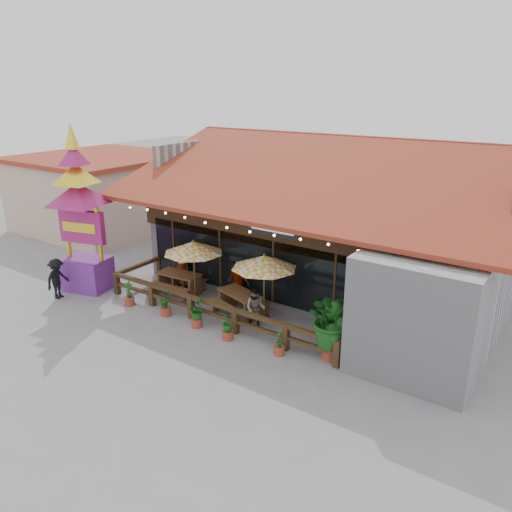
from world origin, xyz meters
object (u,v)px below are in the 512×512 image
Objects in this scene: umbrella_right at (264,262)px; thai_sign_tower at (79,198)px; tropical_plant at (333,320)px; umbrella_left at (193,248)px; pedestrian at (57,279)px; picnic_table_left at (179,280)px; picnic_table_right at (240,300)px.

thai_sign_tower is at bearing -166.77° from umbrella_right.
umbrella_right is 0.35× the size of thai_sign_tower.
thai_sign_tower reaches higher than tropical_plant.
umbrella_left is at bearing 20.91° from thai_sign_tower.
umbrella_left is 5.61m from pedestrian.
umbrella_left is 1.52× the size of picnic_table_left.
pedestrian is (-4.57, -2.97, -1.34)m from umbrella_left.
tropical_plant is at bearing -8.67° from picnic_table_left.
pedestrian is at bearing -146.98° from umbrella_left.
picnic_table_left is 0.88× the size of picnic_table_right.
umbrella_left is 1.34× the size of picnic_table_right.
umbrella_right is 1.16× the size of picnic_table_right.
pedestrian is (-11.02, -1.97, -0.49)m from tropical_plant.
umbrella_left is 1.27× the size of tropical_plant.
umbrella_left reaches higher than tropical_plant.
tropical_plant is at bearing -12.63° from picnic_table_right.
picnic_table_left is at bearing 179.64° from umbrella_right.
picnic_table_left is 0.83× the size of tropical_plant.
umbrella_left reaches higher than picnic_table_left.
picnic_table_right is 4.36m from tropical_plant.
tropical_plant is at bearing -18.73° from umbrella_right.
umbrella_right is 7.98m from thai_sign_tower.
pedestrian is (-6.82, -2.91, 0.24)m from picnic_table_right.
picnic_table_left is at bearing 171.33° from tropical_plant.
umbrella_left is 1.77× the size of pedestrian.
picnic_table_left is 5.08m from thai_sign_tower.
thai_sign_tower is at bearing -159.09° from umbrella_left.
picnic_table_left is at bearing 176.65° from picnic_table_right.
umbrella_left is 1.16× the size of umbrella_right.
umbrella_left is 6.58m from tropical_plant.
picnic_table_right is 7.42m from pedestrian.
umbrella_right is 4.45m from picnic_table_left.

